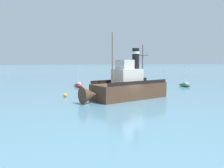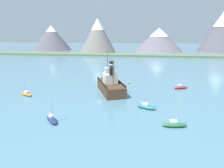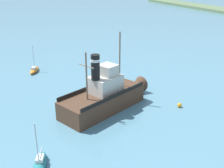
# 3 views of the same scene
# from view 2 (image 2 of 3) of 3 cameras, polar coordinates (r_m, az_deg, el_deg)

# --- Properties ---
(ground_plane) EXTENTS (600.00, 600.00, 0.00)m
(ground_plane) POSITION_cam_2_polar(r_m,az_deg,el_deg) (49.28, -2.67, -2.33)
(ground_plane) COLOR teal
(mountain_ridge) EXTENTS (184.10, 52.14, 33.48)m
(mountain_ridge) POSITION_cam_2_polar(r_m,az_deg,el_deg) (177.11, 9.89, 13.63)
(mountain_ridge) COLOR #56545B
(mountain_ridge) RESTS_ON ground
(shoreline_strip) EXTENTS (240.00, 12.00, 1.20)m
(shoreline_strip) POSITION_cam_2_polar(r_m,az_deg,el_deg) (135.07, 4.85, 8.24)
(shoreline_strip) COLOR #5B704C
(shoreline_strip) RESTS_ON ground
(old_tugboat) EXTENTS (8.69, 14.59, 9.90)m
(old_tugboat) POSITION_cam_2_polar(r_m,az_deg,el_deg) (49.06, -0.59, -0.17)
(old_tugboat) COLOR #4C3323
(old_tugboat) RESTS_ON ground
(sailboat_red) EXTENTS (3.94, 2.37, 4.90)m
(sailboat_red) POSITION_cam_2_polar(r_m,az_deg,el_deg) (55.14, 19.04, -0.87)
(sailboat_red) COLOR #B22823
(sailboat_red) RESTS_ON ground
(sailboat_green) EXTENTS (3.91, 1.59, 4.90)m
(sailboat_green) POSITION_cam_2_polar(r_m,az_deg,el_deg) (32.54, 17.40, -10.95)
(sailboat_green) COLOR #286B3D
(sailboat_green) RESTS_ON ground
(sailboat_orange) EXTENTS (3.88, 2.73, 4.90)m
(sailboat_orange) POSITION_cam_2_polar(r_m,az_deg,el_deg) (50.50, -23.31, -2.57)
(sailboat_orange) COLOR orange
(sailboat_orange) RESTS_ON ground
(sailboat_navy) EXTENTS (3.38, 3.54, 4.90)m
(sailboat_navy) POSITION_cam_2_polar(r_m,az_deg,el_deg) (34.26, -16.83, -9.62)
(sailboat_navy) COLOR navy
(sailboat_navy) RESTS_ON ground
(sailboat_teal) EXTENTS (3.94, 2.41, 4.90)m
(sailboat_teal) POSITION_cam_2_polar(r_m,az_deg,el_deg) (38.77, 9.78, -6.42)
(sailboat_teal) COLOR #23757A
(sailboat_teal) RESTS_ON ground
(mooring_buoy) EXTENTS (0.61, 0.61, 0.61)m
(mooring_buoy) POSITION_cam_2_polar(r_m,az_deg,el_deg) (57.76, 4.77, 0.37)
(mooring_buoy) COLOR orange
(mooring_buoy) RESTS_ON ground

